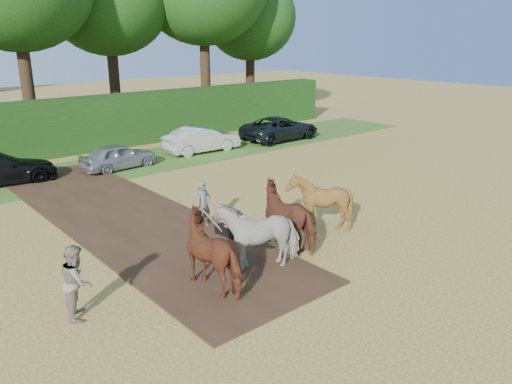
% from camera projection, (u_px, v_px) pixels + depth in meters
% --- Properties ---
extents(ground, '(120.00, 120.00, 0.00)m').
position_uv_depth(ground, '(202.00, 308.00, 12.04)').
color(ground, gold).
rests_on(ground, ground).
extents(earth_strip, '(4.50, 17.00, 0.05)m').
position_uv_depth(earth_strip, '(125.00, 217.00, 18.02)').
color(earth_strip, '#472D1C').
rests_on(earth_strip, ground).
extents(grass_verge, '(50.00, 5.00, 0.03)m').
position_uv_depth(grass_verge, '(22.00, 183.00, 22.16)').
color(grass_verge, '#38601E').
rests_on(grass_verge, ground).
extents(spectator_near, '(1.00, 1.08, 1.78)m').
position_uv_depth(spectator_near, '(77.00, 281.00, 11.49)').
color(spectator_near, '#A0957E').
rests_on(spectator_near, ground).
extents(plough_team, '(6.53, 5.08, 1.97)m').
position_uv_depth(plough_team, '(273.00, 223.00, 14.79)').
color(plough_team, brown).
rests_on(plough_team, ground).
extents(parked_cars, '(35.42, 3.49, 1.47)m').
position_uv_depth(parked_cars, '(71.00, 160.00, 23.27)').
color(parked_cars, '#AAACB1').
rests_on(parked_cars, ground).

